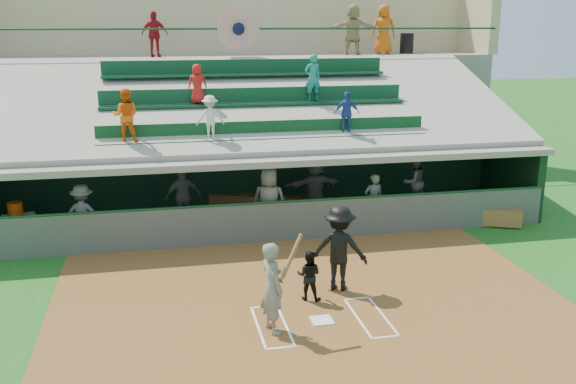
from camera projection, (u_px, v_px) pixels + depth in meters
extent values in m
plane|color=#195317|center=(322.00, 322.00, 12.93)|extent=(100.00, 100.00, 0.00)
cube|color=brown|center=(316.00, 311.00, 13.40)|extent=(11.00, 9.00, 0.02)
cube|color=white|center=(322.00, 320.00, 12.92)|extent=(0.43, 0.43, 0.03)
cube|color=white|center=(285.00, 324.00, 12.77)|extent=(0.05, 1.80, 0.01)
cube|color=white|center=(357.00, 318.00, 13.07)|extent=(0.05, 1.80, 0.01)
cube|color=white|center=(258.00, 327.00, 12.66)|extent=(0.05, 1.80, 0.01)
cube|color=white|center=(383.00, 315.00, 13.18)|extent=(0.05, 1.80, 0.01)
cube|color=white|center=(264.00, 307.00, 13.57)|extent=(0.60, 0.05, 0.01)
cube|color=white|center=(357.00, 298.00, 13.97)|extent=(0.60, 0.05, 0.01)
cube|color=white|center=(281.00, 348.00, 11.87)|extent=(0.60, 0.05, 0.01)
cube|color=silver|center=(385.00, 337.00, 12.27)|extent=(0.60, 0.05, 0.01)
cube|color=gray|center=(265.00, 222.00, 19.30)|extent=(16.00, 3.50, 0.04)
cube|color=gray|center=(235.00, 115.00, 25.10)|extent=(20.00, 3.00, 4.60)
cube|color=#515651|center=(276.00, 222.00, 17.51)|extent=(16.00, 0.06, 1.10)
cylinder|color=#143E1F|center=(275.00, 202.00, 17.37)|extent=(16.00, 0.08, 0.08)
cube|color=black|center=(255.00, 174.00, 20.68)|extent=(16.00, 0.25, 2.20)
cube|color=black|center=(510.00, 174.00, 20.60)|extent=(0.25, 3.50, 2.20)
cube|color=gray|center=(264.00, 151.00, 18.74)|extent=(16.40, 3.90, 0.18)
cube|color=gray|center=(248.00, 161.00, 22.32)|extent=(16.40, 3.50, 2.30)
cube|color=gray|center=(241.00, 121.00, 23.59)|extent=(16.40, 0.30, 4.60)
cube|color=gray|center=(254.00, 101.00, 20.17)|extent=(16.40, 6.51, 2.37)
cube|color=#0C391E|center=(267.00, 139.00, 18.10)|extent=(9.40, 0.42, 0.08)
cube|color=#0D3A1C|center=(266.00, 129.00, 18.23)|extent=(9.40, 0.06, 0.45)
cube|color=#0D3920|center=(256.00, 104.00, 19.71)|extent=(9.40, 0.42, 0.08)
cube|color=#0D3D24|center=(255.00, 95.00, 19.83)|extent=(9.40, 0.06, 0.45)
cube|color=#0D3A23|center=(247.00, 74.00, 21.31)|extent=(9.40, 0.42, 0.08)
cube|color=#0D3B22|center=(246.00, 66.00, 21.43)|extent=(9.40, 0.06, 0.45)
imported|color=#E65B0D|center=(126.00, 115.00, 17.24)|extent=(0.76, 0.63, 1.45)
imported|color=silver|center=(210.00, 117.00, 17.72)|extent=(0.80, 0.49, 1.21)
imported|color=navy|center=(347.00, 113.00, 18.50)|extent=(0.76, 0.42, 1.22)
imported|color=#B61814|center=(197.00, 84.00, 19.29)|extent=(0.61, 0.41, 1.20)
imported|color=#1B7A76|center=(313.00, 78.00, 19.96)|extent=(0.58, 0.44, 1.45)
cylinder|color=#123A1D|center=(238.00, 29.00, 22.83)|extent=(20.00, 0.07, 0.07)
cylinder|color=red|center=(238.00, 29.00, 22.81)|extent=(1.50, 0.06, 1.50)
sphere|color=black|center=(239.00, 29.00, 22.78)|extent=(0.44, 0.44, 0.44)
cube|color=tan|center=(228.00, 12.00, 25.51)|extent=(20.00, 0.40, 3.20)
cube|color=tan|center=(477.00, 13.00, 26.06)|extent=(0.40, 3.00, 3.20)
imported|color=#61645E|center=(272.00, 288.00, 12.29)|extent=(0.58, 0.75, 1.82)
cylinder|color=brown|center=(292.00, 256.00, 12.04)|extent=(0.56, 0.54, 0.75)
sphere|color=#996737|center=(279.00, 271.00, 12.23)|extent=(0.10, 0.10, 0.10)
imported|color=black|center=(309.00, 275.00, 13.81)|extent=(0.66, 0.60, 1.11)
imported|color=black|center=(339.00, 248.00, 14.26)|extent=(1.43, 1.16, 1.93)
cube|color=#936235|center=(255.00, 202.00, 20.40)|extent=(14.97, 6.96, 0.48)
cube|color=silver|center=(20.00, 229.00, 17.36)|extent=(0.96, 0.79, 0.75)
cylinder|color=#E44E0D|center=(15.00, 209.00, 17.19)|extent=(0.39, 0.39, 0.39)
imported|color=#5F625D|center=(83.00, 214.00, 17.16)|extent=(1.15, 0.79, 1.65)
imported|color=#5F635D|center=(183.00, 196.00, 18.67)|extent=(1.10, 0.62, 1.78)
imported|color=#50524E|center=(269.00, 202.00, 17.76)|extent=(1.11, 0.90, 1.97)
imported|color=#595C57|center=(315.00, 187.00, 19.49)|extent=(1.79, 0.69, 1.89)
imported|color=#545752|center=(373.00, 200.00, 18.65)|extent=(0.59, 0.40, 1.57)
imported|color=#61645F|center=(413.00, 182.00, 20.27)|extent=(1.08, 0.97, 1.82)
cylinder|color=black|center=(407.00, 43.00, 25.62)|extent=(0.53, 0.53, 0.80)
imported|color=#A1121A|center=(155.00, 34.00, 23.04)|extent=(1.01, 0.58, 1.62)
imported|color=#CB500B|center=(384.00, 30.00, 24.99)|extent=(1.04, 0.80, 1.89)
imported|color=tan|center=(353.00, 30.00, 24.60)|extent=(1.86, 1.08, 1.91)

